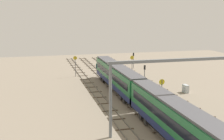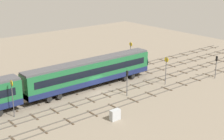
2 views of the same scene
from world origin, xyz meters
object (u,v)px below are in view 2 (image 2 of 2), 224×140
Objects in this scene: speed_sign_mid_trackside at (12,94)px; relay_cabinet at (115,115)px; signal_light_trackside_departure at (216,64)px; signal_light_trackside_approach at (127,79)px; train at (25,89)px; speed_sign_far_trackside at (166,67)px; speed_sign_near_foreground at (131,50)px.

speed_sign_mid_trackside is 3.59× the size of relay_cabinet.
relay_cabinet is (-25.27, -1.60, -2.04)m from signal_light_trackside_departure.
signal_light_trackside_approach is 0.99× the size of signal_light_trackside_departure.
train is 33.88× the size of relay_cabinet.
speed_sign_mid_trackside is 1.09× the size of speed_sign_far_trackside.
signal_light_trackside_departure is at bearing -12.56° from speed_sign_mid_trackside.
relay_cabinet is at bearing -176.38° from signal_light_trackside_departure.
speed_sign_near_foreground is at bearing 45.93° from signal_light_trackside_approach.
signal_light_trackside_departure reaches higher than relay_cabinet.
signal_light_trackside_departure is at bearing 3.62° from relay_cabinet.
relay_cabinet is (7.21, -11.94, -1.91)m from train.
signal_light_trackside_departure is (35.39, -7.88, -0.58)m from speed_sign_mid_trackside.
speed_sign_near_foreground reaches higher than signal_light_trackside_approach.
signal_light_trackside_approach is (17.15, -4.02, -0.60)m from speed_sign_mid_trackside.
signal_light_trackside_approach is 2.82× the size of relay_cabinet.
speed_sign_far_trackside reaches higher than signal_light_trackside_approach.
train is at bearing 162.34° from signal_light_trackside_departure.
relay_cabinet is (-15.75, -5.21, -2.41)m from speed_sign_far_trackside.
train is 34.09m from signal_light_trackside_departure.
signal_light_trackside_approach is (14.24, -6.47, 0.11)m from train.
speed_sign_near_foreground is 1.14× the size of signal_light_trackside_departure.
signal_light_trackside_approach is at bearing 37.88° from relay_cabinet.
speed_sign_near_foreground is at bearing 110.92° from signal_light_trackside_departure.
speed_sign_near_foreground is at bearing 16.06° from speed_sign_mid_trackside.
signal_light_trackside_approach is at bearing -24.45° from train.
speed_sign_mid_trackside is at bearing 166.81° from signal_light_trackside_approach.
signal_light_trackside_approach is at bearing -134.07° from speed_sign_near_foreground.
signal_light_trackside_departure is at bearing -17.66° from train.
signal_light_trackside_approach is at bearing -13.19° from speed_sign_mid_trackside.
speed_sign_near_foreground is 17.43m from signal_light_trackside_departure.
speed_sign_far_trackside is 16.76m from relay_cabinet.
speed_sign_far_trackside is at bearing -9.39° from speed_sign_mid_trackside.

